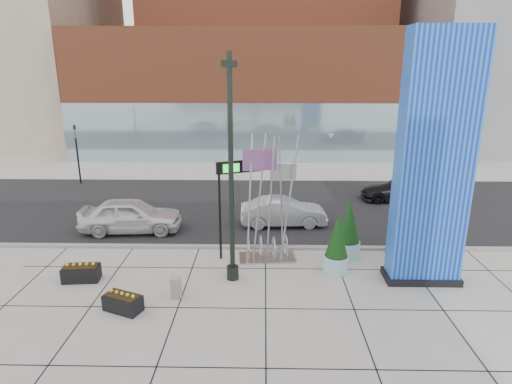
{
  "coord_description": "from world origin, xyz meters",
  "views": [
    {
      "loc": [
        0.92,
        -13.81,
        7.9
      ],
      "look_at": [
        0.61,
        2.0,
        3.25
      ],
      "focal_mm": 30.0,
      "sensor_mm": 36.0,
      "label": 1
    }
  ],
  "objects_px": {
    "car_silver_mid": "(283,212)",
    "car_white_west": "(131,216)",
    "lamp_post": "(231,194)",
    "concrete_bollard": "(176,287)",
    "overhead_street_sign": "(237,177)",
    "blue_pylon": "(433,167)",
    "public_art_sculpture": "(268,227)"
  },
  "relations": [
    {
      "from": "lamp_post",
      "to": "overhead_street_sign",
      "type": "bearing_deg",
      "value": 87.49
    },
    {
      "from": "overhead_street_sign",
      "to": "concrete_bollard",
      "type": "bearing_deg",
      "value": -143.73
    },
    {
      "from": "lamp_post",
      "to": "overhead_street_sign",
      "type": "relative_size",
      "value": 2.0
    },
    {
      "from": "car_silver_mid",
      "to": "car_white_west",
      "type": "bearing_deg",
      "value": 94.13
    },
    {
      "from": "public_art_sculpture",
      "to": "overhead_street_sign",
      "type": "height_order",
      "value": "public_art_sculpture"
    },
    {
      "from": "lamp_post",
      "to": "concrete_bollard",
      "type": "height_order",
      "value": "lamp_post"
    },
    {
      "from": "concrete_bollard",
      "to": "car_white_west",
      "type": "height_order",
      "value": "car_white_west"
    },
    {
      "from": "blue_pylon",
      "to": "concrete_bollard",
      "type": "height_order",
      "value": "blue_pylon"
    },
    {
      "from": "public_art_sculpture",
      "to": "overhead_street_sign",
      "type": "relative_size",
      "value": 1.28
    },
    {
      "from": "concrete_bollard",
      "to": "car_silver_mid",
      "type": "relative_size",
      "value": 0.18
    },
    {
      "from": "public_art_sculpture",
      "to": "overhead_street_sign",
      "type": "distance_m",
      "value": 2.55
    },
    {
      "from": "public_art_sculpture",
      "to": "overhead_street_sign",
      "type": "xyz_separation_m",
      "value": [
        -1.28,
        -0.07,
        2.2
      ]
    },
    {
      "from": "blue_pylon",
      "to": "car_silver_mid",
      "type": "distance_m",
      "value": 8.53
    },
    {
      "from": "blue_pylon",
      "to": "lamp_post",
      "type": "distance_m",
      "value": 7.31
    },
    {
      "from": "car_white_west",
      "to": "overhead_street_sign",
      "type": "bearing_deg",
      "value": -122.75
    },
    {
      "from": "public_art_sculpture",
      "to": "blue_pylon",
      "type": "bearing_deg",
      "value": -22.17
    },
    {
      "from": "lamp_post",
      "to": "overhead_street_sign",
      "type": "height_order",
      "value": "lamp_post"
    },
    {
      "from": "overhead_street_sign",
      "to": "car_white_west",
      "type": "xyz_separation_m",
      "value": [
        -5.46,
        3.03,
        -2.77
      ]
    },
    {
      "from": "car_silver_mid",
      "to": "blue_pylon",
      "type": "bearing_deg",
      "value": -142.17
    },
    {
      "from": "lamp_post",
      "to": "public_art_sculpture",
      "type": "bearing_deg",
      "value": 54.08
    },
    {
      "from": "public_art_sculpture",
      "to": "car_white_west",
      "type": "relative_size",
      "value": 1.09
    },
    {
      "from": "lamp_post",
      "to": "blue_pylon",
      "type": "bearing_deg",
      "value": 0.53
    },
    {
      "from": "public_art_sculpture",
      "to": "car_white_west",
      "type": "xyz_separation_m",
      "value": [
        -6.74,
        2.96,
        -0.57
      ]
    },
    {
      "from": "blue_pylon",
      "to": "concrete_bollard",
      "type": "xyz_separation_m",
      "value": [
        -9.15,
        -1.5,
        -4.07
      ]
    },
    {
      "from": "concrete_bollard",
      "to": "overhead_street_sign",
      "type": "distance_m",
      "value": 4.98
    },
    {
      "from": "overhead_street_sign",
      "to": "car_silver_mid",
      "type": "distance_m",
      "value": 5.39
    },
    {
      "from": "car_white_west",
      "to": "lamp_post",
      "type": "bearing_deg",
      "value": -135.67
    },
    {
      "from": "blue_pylon",
      "to": "overhead_street_sign",
      "type": "relative_size",
      "value": 2.19
    },
    {
      "from": "lamp_post",
      "to": "car_white_west",
      "type": "bearing_deg",
      "value": 138.03
    },
    {
      "from": "lamp_post",
      "to": "concrete_bollard",
      "type": "relative_size",
      "value": 10.86
    },
    {
      "from": "blue_pylon",
      "to": "concrete_bollard",
      "type": "relative_size",
      "value": 11.92
    },
    {
      "from": "concrete_bollard",
      "to": "car_silver_mid",
      "type": "height_order",
      "value": "car_silver_mid"
    }
  ]
}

